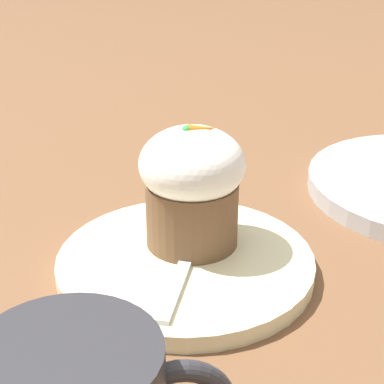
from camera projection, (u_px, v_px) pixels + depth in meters
name	position (u px, v px, depth m)	size (l,w,h in m)	color
ground_plane	(185.00, 271.00, 0.52)	(4.00, 4.00, 0.00)	brown
dessert_plate	(185.00, 264.00, 0.51)	(0.21, 0.21, 0.01)	beige
carrot_cake	(192.00, 185.00, 0.51)	(0.08, 0.08, 0.10)	brown
spoon	(189.00, 251.00, 0.51)	(0.07, 0.13, 0.01)	silver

